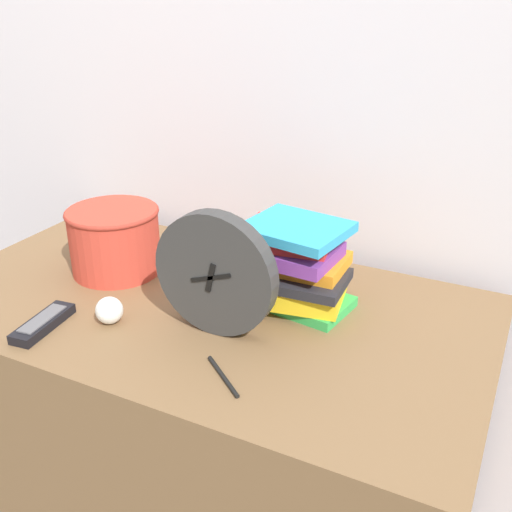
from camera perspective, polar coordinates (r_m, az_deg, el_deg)
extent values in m
cube|color=silver|center=(1.53, 2.44, 16.93)|extent=(6.00, 0.04, 2.40)
cube|color=brown|center=(1.55, -4.66, -16.91)|extent=(1.24, 0.68, 0.76)
cylinder|color=#333333|center=(1.16, -3.87, -1.70)|extent=(0.26, 0.04, 0.26)
cylinder|color=silver|center=(1.15, -4.14, -1.91)|extent=(0.23, 0.01, 0.23)
cube|color=black|center=(1.15, -4.30, -2.05)|extent=(0.03, 0.01, 0.06)
cube|color=black|center=(1.15, -4.30, -2.05)|extent=(0.09, 0.01, 0.04)
cylinder|color=black|center=(1.15, -4.30, -2.05)|extent=(0.01, 0.00, 0.01)
cube|color=green|center=(1.32, 3.79, -4.09)|extent=(0.25, 0.17, 0.02)
cube|color=yellow|center=(1.28, 3.97, -3.24)|extent=(0.21, 0.17, 0.04)
cube|color=#232328|center=(1.27, 3.31, -1.99)|extent=(0.24, 0.16, 0.02)
cube|color=orange|center=(1.29, 3.35, -0.33)|extent=(0.24, 0.15, 0.03)
cube|color=#7A3899|center=(1.25, 3.58, 0.34)|extent=(0.19, 0.16, 0.03)
cube|color=red|center=(1.27, 3.17, 2.01)|extent=(0.21, 0.19, 0.03)
cube|color=#2D9ED1|center=(1.23, 3.86, 2.58)|extent=(0.22, 0.20, 0.02)
cylinder|color=#C63D2D|center=(1.47, -13.30, 1.44)|extent=(0.21, 0.21, 0.16)
torus|color=#9F3024|center=(1.44, -13.58, 4.10)|extent=(0.22, 0.22, 0.01)
cube|color=black|center=(1.30, -19.61, -6.07)|extent=(0.07, 0.16, 0.02)
cube|color=#59595E|center=(1.29, -19.69, -5.63)|extent=(0.05, 0.12, 0.00)
sphere|color=white|center=(1.27, -13.80, -5.05)|extent=(0.06, 0.06, 0.06)
cylinder|color=black|center=(1.09, -3.16, -11.35)|extent=(0.11, 0.08, 0.01)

